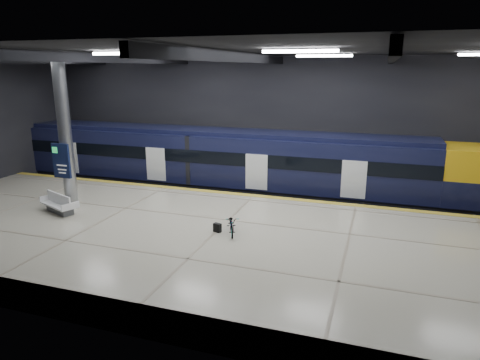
% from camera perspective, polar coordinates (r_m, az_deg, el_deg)
% --- Properties ---
extents(ground, '(30.00, 30.00, 0.00)m').
position_cam_1_polar(ground, '(19.44, -0.52, -7.43)').
color(ground, black).
rests_on(ground, ground).
extents(room_shell, '(30.10, 16.10, 8.05)m').
position_cam_1_polar(room_shell, '(18.08, -0.57, 9.61)').
color(room_shell, black).
rests_on(room_shell, ground).
extents(platform, '(30.00, 11.00, 1.10)m').
position_cam_1_polar(platform, '(17.07, -3.29, -8.71)').
color(platform, '#BEB6A1').
rests_on(platform, ground).
extents(safety_strip, '(30.00, 0.40, 0.01)m').
position_cam_1_polar(safety_strip, '(21.54, 1.85, -2.08)').
color(safety_strip, gold).
rests_on(safety_strip, platform).
extents(rails, '(30.00, 1.52, 0.16)m').
position_cam_1_polar(rails, '(24.38, 3.70, -2.62)').
color(rails, gray).
rests_on(rails, ground).
extents(train, '(29.40, 2.84, 3.79)m').
position_cam_1_polar(train, '(24.26, 0.42, 2.17)').
color(train, black).
rests_on(train, ground).
extents(bench, '(2.14, 1.49, 0.88)m').
position_cam_1_polar(bench, '(20.60, -22.92, -3.19)').
color(bench, '#595B60').
rests_on(bench, platform).
extents(bicycle, '(1.02, 1.53, 0.76)m').
position_cam_1_polar(bicycle, '(16.58, -1.10, -5.94)').
color(bicycle, '#99999E').
rests_on(bicycle, platform).
extents(pannier_bag, '(0.34, 0.26, 0.35)m').
position_cam_1_polar(pannier_bag, '(16.85, -3.04, -6.36)').
color(pannier_bag, black).
rests_on(pannier_bag, platform).
extents(info_column, '(0.90, 0.78, 6.90)m').
position_cam_1_polar(info_column, '(21.37, -22.37, 5.91)').
color(info_column, '#9EA0A5').
rests_on(info_column, platform).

